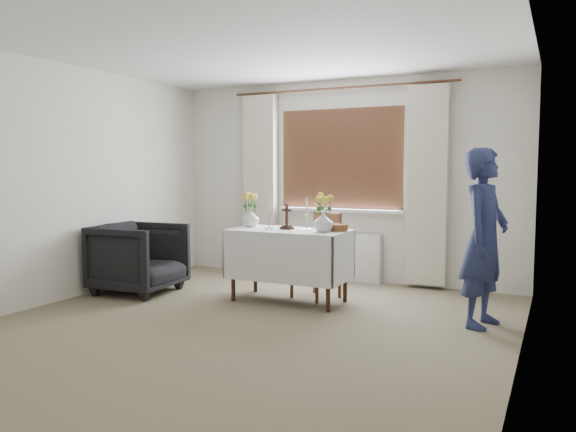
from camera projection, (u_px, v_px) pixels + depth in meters
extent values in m
plane|color=#817259|center=(239.00, 329.00, 4.90)|extent=(5.00, 5.00, 0.00)
cube|color=silver|center=(289.00, 266.00, 5.90)|extent=(1.24, 0.64, 0.76)
imported|color=black|center=(139.00, 258.00, 6.32)|extent=(0.92, 0.90, 0.79)
imported|color=navy|center=(485.00, 238.00, 4.93)|extent=(0.50, 0.65, 1.58)
cube|color=silver|center=(338.00, 256.00, 7.04)|extent=(1.10, 0.10, 0.60)
imported|color=silver|center=(250.00, 218.00, 6.15)|extent=(0.19, 0.19, 0.20)
imported|color=silver|center=(323.00, 222.00, 5.64)|extent=(0.21, 0.21, 0.20)
cylinder|color=brown|center=(339.00, 228.00, 5.73)|extent=(0.20, 0.20, 0.07)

